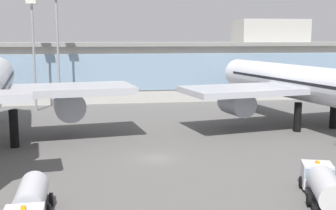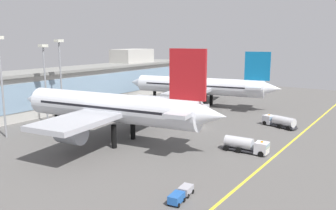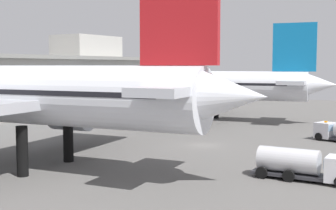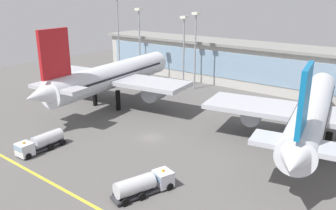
{
  "view_description": "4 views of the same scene",
  "coord_description": "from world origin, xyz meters",
  "px_view_note": "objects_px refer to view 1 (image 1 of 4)",
  "views": [
    {
      "loc": [
        -5.97,
        -48.23,
        13.82
      ],
      "look_at": [
        2.59,
        7.27,
        5.06
      ],
      "focal_mm": 46.46,
      "sensor_mm": 36.0,
      "label": 1
    },
    {
      "loc": [
        -74.46,
        -41.42,
        21.94
      ],
      "look_at": [
        -9.23,
        3.66,
        6.95
      ],
      "focal_mm": 37.42,
      "sensor_mm": 36.0,
      "label": 2
    },
    {
      "loc": [
        -53.01,
        -27.89,
        10.54
      ],
      "look_at": [
        7.67,
        10.37,
        4.34
      ],
      "focal_mm": 48.78,
      "sensor_mm": 36.0,
      "label": 3
    },
    {
      "loc": [
        40.96,
        -46.62,
        26.46
      ],
      "look_at": [
        -0.49,
        6.0,
        5.0
      ],
      "focal_mm": 36.97,
      "sensor_mm": 36.0,
      "label": 4
    }
  ],
  "objects_px": {
    "apron_light_mast_east": "(33,38)",
    "service_truck_far": "(323,185)",
    "airliner_near_right": "(304,84)",
    "fuel_tanker_truck": "(29,207)",
    "apron_light_mast_centre": "(57,34)"
  },
  "relations": [
    {
      "from": "service_truck_far",
      "to": "airliner_near_right",
      "type": "bearing_deg",
      "value": -5.06
    },
    {
      "from": "airliner_near_right",
      "to": "fuel_tanker_truck",
      "type": "xyz_separation_m",
      "value": [
        -36.65,
        -31.48,
        -5.13
      ]
    },
    {
      "from": "airliner_near_right",
      "to": "apron_light_mast_east",
      "type": "relative_size",
      "value": 2.5
    },
    {
      "from": "fuel_tanker_truck",
      "to": "apron_light_mast_centre",
      "type": "relative_size",
      "value": 0.42
    },
    {
      "from": "airliner_near_right",
      "to": "fuel_tanker_truck",
      "type": "height_order",
      "value": "airliner_near_right"
    },
    {
      "from": "fuel_tanker_truck",
      "to": "apron_light_mast_east",
      "type": "xyz_separation_m",
      "value": [
        -6.88,
        52.81,
        12.26
      ]
    },
    {
      "from": "fuel_tanker_truck",
      "to": "apron_light_mast_centre",
      "type": "height_order",
      "value": "apron_light_mast_centre"
    },
    {
      "from": "apron_light_mast_east",
      "to": "airliner_near_right",
      "type": "bearing_deg",
      "value": -26.1
    },
    {
      "from": "apron_light_mast_centre",
      "to": "airliner_near_right",
      "type": "bearing_deg",
      "value": -27.88
    },
    {
      "from": "airliner_near_right",
      "to": "apron_light_mast_east",
      "type": "height_order",
      "value": "apron_light_mast_east"
    },
    {
      "from": "airliner_near_right",
      "to": "apron_light_mast_centre",
      "type": "height_order",
      "value": "apron_light_mast_centre"
    },
    {
      "from": "fuel_tanker_truck",
      "to": "service_truck_far",
      "type": "height_order",
      "value": "same"
    },
    {
      "from": "airliner_near_right",
      "to": "apron_light_mast_east",
      "type": "bearing_deg",
      "value": 52.98
    },
    {
      "from": "apron_light_mast_east",
      "to": "service_truck_far",
      "type": "bearing_deg",
      "value": -59.23
    },
    {
      "from": "service_truck_far",
      "to": "apron_light_mast_centre",
      "type": "xyz_separation_m",
      "value": [
        -26.21,
        50.89,
        12.95
      ]
    }
  ]
}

